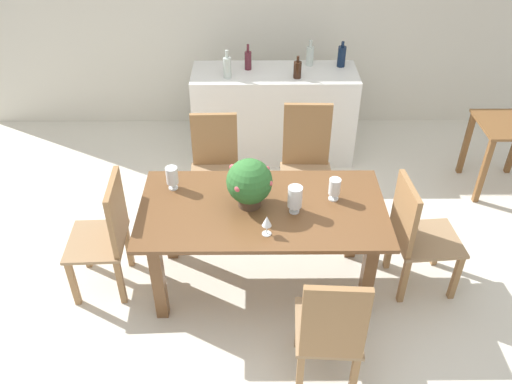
{
  "coord_description": "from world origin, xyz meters",
  "views": [
    {
      "loc": [
        -0.07,
        -3.08,
        3.11
      ],
      "look_at": [
        -0.05,
        0.09,
        0.75
      ],
      "focal_mm": 37.19,
      "sensor_mm": 36.0,
      "label": 1
    }
  ],
  "objects": [
    {
      "name": "wine_glass",
      "position": [
        0.02,
        -0.4,
        0.87
      ],
      "size": [
        0.07,
        0.07,
        0.15
      ],
      "color": "silver",
      "rests_on": "dining_table"
    },
    {
      "name": "crystal_vase_right",
      "position": [
        0.52,
        -0.01,
        0.87
      ],
      "size": [
        0.09,
        0.09,
        0.17
      ],
      "color": "silver",
      "rests_on": "dining_table"
    },
    {
      "name": "kitchen_counter",
      "position": [
        0.15,
        1.82,
        0.47
      ],
      "size": [
        1.65,
        0.58,
        0.95
      ],
      "primitive_type": "cube",
      "color": "silver",
      "rests_on": "ground"
    },
    {
      "name": "wine_bottle_amber",
      "position": [
        -0.11,
        1.89,
        1.04
      ],
      "size": [
        0.07,
        0.07,
        0.26
      ],
      "color": "#511E28",
      "rests_on": "kitchen_counter"
    },
    {
      "name": "flower_centerpiece",
      "position": [
        -0.09,
        -0.08,
        0.96
      ],
      "size": [
        0.33,
        0.33,
        0.37
      ],
      "color": "#4C3828",
      "rests_on": "dining_table"
    },
    {
      "name": "dining_table",
      "position": [
        0.0,
        -0.1,
        0.63
      ],
      "size": [
        1.77,
        0.92,
        0.76
      ],
      "color": "brown",
      "rests_on": "ground"
    },
    {
      "name": "wine_bottle_green",
      "position": [
        0.82,
        1.96,
        1.05
      ],
      "size": [
        0.08,
        0.08,
        0.26
      ],
      "color": "#0F1E38",
      "rests_on": "kitchen_counter"
    },
    {
      "name": "chair_foot_end",
      "position": [
        1.14,
        -0.11,
        0.53
      ],
      "size": [
        0.51,
        0.48,
        0.96
      ],
      "rotation": [
        0.0,
        0.0,
        1.65
      ],
      "color": "olive",
      "rests_on": "ground"
    },
    {
      "name": "chair_head_end",
      "position": [
        -1.15,
        -0.1,
        0.54
      ],
      "size": [
        0.44,
        0.49,
        0.97
      ],
      "rotation": [
        0.0,
        0.0,
        -1.53
      ],
      "color": "olive",
      "rests_on": "ground"
    },
    {
      "name": "back_wall",
      "position": [
        0.0,
        2.6,
        1.3
      ],
      "size": [
        6.4,
        0.1,
        2.6
      ],
      "primitive_type": "cube",
      "color": "beige",
      "rests_on": "ground"
    },
    {
      "name": "chair_far_right",
      "position": [
        0.4,
        0.83,
        0.57
      ],
      "size": [
        0.46,
        0.47,
        1.06
      ],
      "rotation": [
        0.0,
        0.0,
        -0.02
      ],
      "color": "olive",
      "rests_on": "ground"
    },
    {
      "name": "wine_bottle_clear",
      "position": [
        0.51,
        1.99,
        1.05
      ],
      "size": [
        0.07,
        0.07,
        0.26
      ],
      "color": "#B2BFB7",
      "rests_on": "kitchen_counter"
    },
    {
      "name": "crystal_vase_left",
      "position": [
        -0.67,
        0.13,
        0.87
      ],
      "size": [
        0.09,
        0.09,
        0.18
      ],
      "color": "silver",
      "rests_on": "dining_table"
    },
    {
      "name": "chair_far_left",
      "position": [
        -0.4,
        0.82,
        0.53
      ],
      "size": [
        0.45,
        0.48,
        0.96
      ],
      "rotation": [
        0.0,
        0.0,
        0.03
      ],
      "color": "olive",
      "rests_on": "ground"
    },
    {
      "name": "crystal_vase_center_near",
      "position": [
        0.22,
        -0.16,
        0.89
      ],
      "size": [
        0.1,
        0.1,
        0.21
      ],
      "color": "silver",
      "rests_on": "dining_table"
    },
    {
      "name": "side_table",
      "position": [
        2.32,
        1.2,
        0.54
      ],
      "size": [
        0.58,
        0.58,
        0.71
      ],
      "color": "brown",
      "rests_on": "ground"
    },
    {
      "name": "chair_near_right",
      "position": [
        0.39,
        -1.03,
        0.55
      ],
      "size": [
        0.44,
        0.49,
        1.02
      ],
      "rotation": [
        0.0,
        0.0,
        3.08
      ],
      "color": "olive",
      "rests_on": "ground"
    },
    {
      "name": "ground_plane",
      "position": [
        0.0,
        0.0,
        0.0
      ],
      "size": [
        7.04,
        7.04,
        0.0
      ],
      "primitive_type": "plane",
      "color": "silver"
    },
    {
      "name": "wine_bottle_dark",
      "position": [
        -0.31,
        1.69,
        1.06
      ],
      "size": [
        0.08,
        0.08,
        0.27
      ],
      "color": "#B2BFB7",
      "rests_on": "kitchen_counter"
    },
    {
      "name": "wine_bottle_tall",
      "position": [
        0.36,
        1.68,
        1.03
      ],
      "size": [
        0.08,
        0.08,
        0.22
      ],
      "color": "black",
      "rests_on": "kitchen_counter"
    }
  ]
}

